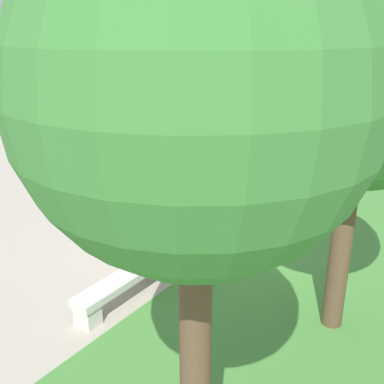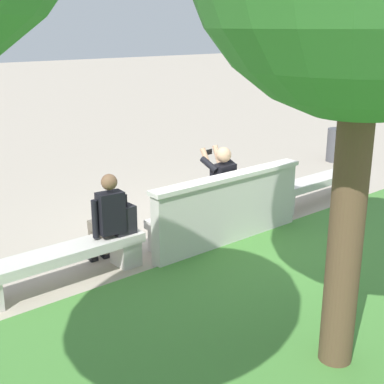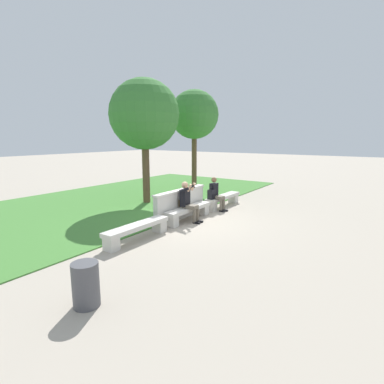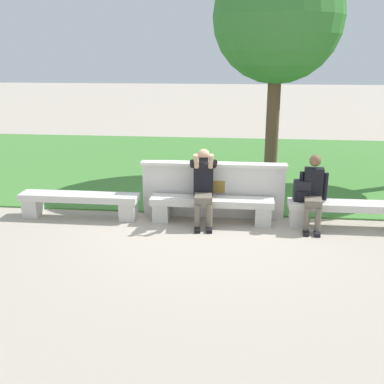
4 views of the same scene
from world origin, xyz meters
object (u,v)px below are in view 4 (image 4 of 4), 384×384
tree_behind_wall (278,18)px  bench_near (212,206)px  bench_main (79,201)px  person_distant (313,190)px  bench_mid (352,211)px  person_photographer (203,183)px  backpack (302,191)px

tree_behind_wall → bench_near: bearing=-111.8°
bench_main → person_distant: person_distant is taller
bench_mid → person_photographer: bearing=-178.3°
person_distant → backpack: 0.20m
backpack → bench_main: bearing=-179.6°
person_photographer → person_distant: person_photographer is taller
person_photographer → tree_behind_wall: (1.35, 3.09, 2.89)m
bench_main → bench_near: 2.42m
bench_near → person_distant: (1.73, -0.07, 0.37)m
bench_mid → person_distant: 0.79m
person_photographer → backpack: person_photographer is taller
bench_near → backpack: 1.58m
bench_mid → person_distant: size_ratio=1.72×
bench_mid → tree_behind_wall: bearing=112.0°
person_distant → backpack: (-0.17, 0.09, -0.05)m
bench_mid → bench_near: bearing=180.0°
backpack → bench_near: bearing=-179.1°
bench_near → person_photographer: person_photographer is taller
bench_main → bench_near: same height
bench_main → person_photographer: bearing=-1.9°
person_photographer → backpack: bearing=3.5°
bench_near → person_distant: 1.77m
bench_near → person_distant: person_distant is taller
backpack → tree_behind_wall: bearing=96.6°
person_photographer → backpack: (1.70, 0.10, -0.11)m
bench_mid → bench_main: bearing=180.0°
person_photographer → bench_main: bearing=178.1°
bench_mid → tree_behind_wall: size_ratio=0.43×
bench_main → tree_behind_wall: size_ratio=0.43×
person_photographer → bench_mid: bearing=1.7°
bench_main → backpack: 3.98m
tree_behind_wall → backpack: bearing=-83.4°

